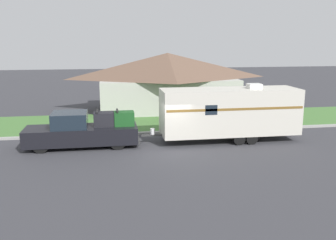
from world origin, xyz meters
TOP-DOWN VIEW (x-y plane):
  - ground_plane at (0.00, 0.00)m, footprint 120.00×120.00m
  - curb_strip at (0.00, 3.75)m, footprint 80.00×0.30m
  - lawn_strip at (0.00, 7.40)m, footprint 80.00×7.00m
  - house_across_street at (1.85, 12.13)m, footprint 12.42×6.62m
  - pickup_truck at (-4.79, 1.38)m, footprint 6.39×2.05m
  - travel_trailer at (3.88, 1.38)m, footprint 9.47×2.42m
  - mailbox at (4.99, 4.75)m, footprint 0.48×0.20m

SIDE VIEW (x-z plane):
  - ground_plane at x=0.00m, z-range 0.00..0.00m
  - lawn_strip at x=0.00m, z-range 0.00..0.03m
  - curb_strip at x=0.00m, z-range 0.00..0.14m
  - pickup_truck at x=-4.79m, z-range -0.12..1.98m
  - mailbox at x=4.99m, z-range 0.36..1.69m
  - travel_trailer at x=3.88m, z-range 0.09..3.52m
  - house_across_street at x=1.85m, z-range 0.09..5.00m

